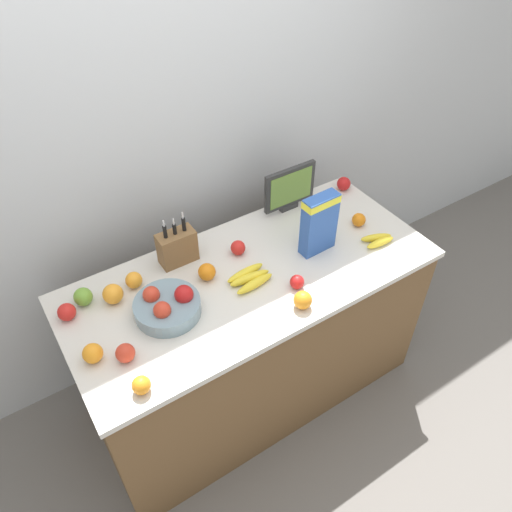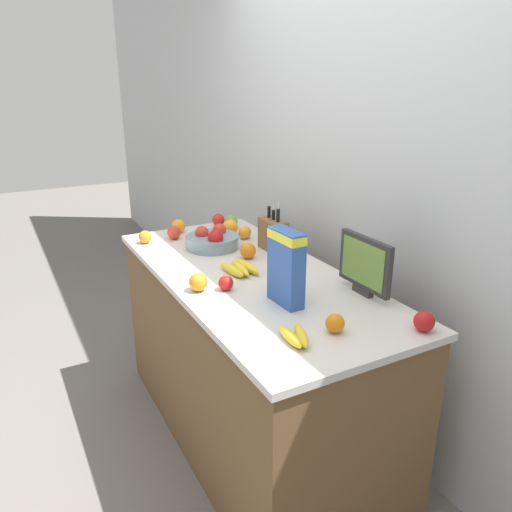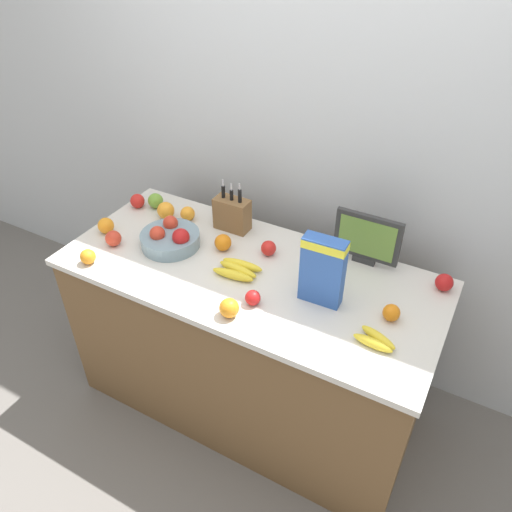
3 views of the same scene
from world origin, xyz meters
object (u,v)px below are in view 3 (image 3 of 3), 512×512
object	(u,v)px
orange_mid_left	(391,313)
orange_front_left	(188,214)
apple_rightmost	(253,298)
apple_front	(156,201)
apple_middle	(113,238)
orange_front_center	(223,243)
apple_rear	(137,201)
orange_front_right	(106,226)
banana_bunch_left	(238,269)
apple_by_knife_block	(444,282)
fruit_bowl	(170,238)
orange_mid_right	(88,257)
cereal_box	(323,268)
banana_bunch_right	(376,340)
orange_by_cereal	(229,308)
orange_back_center	(166,210)
apple_leftmost	(269,248)
small_monitor	(367,238)
knife_block	(232,214)

from	to	relation	value
orange_mid_left	orange_front_left	distance (m)	1.15
apple_rightmost	apple_front	xyz separation A→B (m)	(-0.82, 0.42, 0.01)
apple_middle	orange_front_center	size ratio (longest dim) A/B	0.95
apple_middle	apple_rear	size ratio (longest dim) A/B	1.01
orange_front_right	orange_front_left	bearing A→B (deg)	44.91
apple_middle	orange_front_center	xyz separation A→B (m)	(0.48, 0.22, 0.00)
orange_front_right	banana_bunch_left	bearing A→B (deg)	2.64
apple_by_knife_block	apple_rear	size ratio (longest dim) A/B	1.00
fruit_bowl	apple_rear	size ratio (longest dim) A/B	3.71
banana_bunch_left	orange_mid_left	size ratio (longest dim) A/B	2.86
orange_mid_left	orange_mid_right	world-z (taller)	orange_mid_right
fruit_bowl	cereal_box	bearing A→B (deg)	-1.44
apple_by_knife_block	apple_rightmost	size ratio (longest dim) A/B	1.17
banana_bunch_right	orange_by_cereal	xyz separation A→B (m)	(-0.56, -0.13, 0.02)
orange_back_center	apple_rightmost	bearing A→B (deg)	-26.92
orange_front_left	orange_by_cereal	bearing A→B (deg)	-42.33
orange_front_right	orange_back_center	bearing A→B (deg)	54.56
apple_by_knife_block	orange_front_center	distance (m)	1.00
fruit_bowl	apple_front	bearing A→B (deg)	138.78
banana_bunch_right	orange_back_center	distance (m)	1.27
apple_leftmost	apple_by_knife_block	bearing A→B (deg)	10.00
apple_middle	apple_front	size ratio (longest dim) A/B	0.95
banana_bunch_left	orange_front_center	world-z (taller)	orange_front_center
banana_bunch_left	apple_front	world-z (taller)	apple_front
small_monitor	apple_rear	size ratio (longest dim) A/B	3.94
banana_bunch_right	apple_front	distance (m)	1.39
knife_block	apple_leftmost	distance (m)	0.29
orange_back_center	knife_block	bearing A→B (deg)	13.12
orange_mid_right	orange_back_center	bearing A→B (deg)	80.81
knife_block	orange_front_center	world-z (taller)	knife_block
banana_bunch_right	orange_front_right	world-z (taller)	orange_front_right
knife_block	orange_back_center	xyz separation A→B (m)	(-0.35, -0.08, -0.04)
apple_rear	banana_bunch_right	bearing A→B (deg)	-13.76
orange_mid_right	orange_back_center	xyz separation A→B (m)	(0.08, 0.48, 0.01)
cereal_box	apple_leftmost	xyz separation A→B (m)	(-0.33, 0.18, -0.13)
knife_block	orange_back_center	distance (m)	0.36
banana_bunch_right	apple_leftmost	size ratio (longest dim) A/B	2.36
apple_rightmost	orange_front_right	world-z (taller)	orange_front_right
apple_middle	orange_by_cereal	xyz separation A→B (m)	(0.74, -0.15, 0.00)
knife_block	orange_mid_left	xyz separation A→B (m)	(0.89, -0.26, -0.05)
banana_bunch_left	orange_by_cereal	xyz separation A→B (m)	(0.11, -0.25, 0.02)
apple_leftmost	orange_mid_left	world-z (taller)	apple_leftmost
apple_rightmost	orange_front_left	xyz separation A→B (m)	(-0.60, 0.40, 0.01)
banana_bunch_right	apple_rightmost	distance (m)	0.51
fruit_bowl	banana_bunch_right	xyz separation A→B (m)	(1.06, -0.15, -0.02)
banana_bunch_left	orange_front_left	xyz separation A→B (m)	(-0.45, 0.25, 0.02)
fruit_bowl	orange_mid_right	size ratio (longest dim) A/B	3.98
small_monitor	cereal_box	world-z (taller)	cereal_box
banana_bunch_right	apple_rear	bearing A→B (deg)	166.24
apple_middle	orange_mid_left	bearing A→B (deg)	5.80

